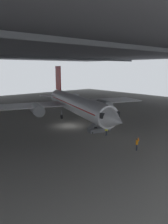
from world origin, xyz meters
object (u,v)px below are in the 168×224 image
object	(u,v)px
baggage_tug	(88,109)
crew_worker_near_nose	(137,144)
airplane_main	(75,104)
crew_worker_by_stairs	(107,130)
traffic_cone_orange	(138,139)
boarding_stairs	(99,128)

from	to	relation	value
baggage_tug	crew_worker_near_nose	bearing A→B (deg)	-118.60
baggage_tug	airplane_main	bearing A→B (deg)	-146.81
crew_worker_near_nose	crew_worker_by_stairs	size ratio (longest dim) A/B	1.05
crew_worker_near_nose	baggage_tug	world-z (taller)	crew_worker_near_nose
airplane_main	crew_worker_by_stairs	xyz separation A→B (m)	(-3.25, -12.10, -2.49)
airplane_main	crew_worker_near_nose	bearing A→B (deg)	-104.76
airplane_main	baggage_tug	xyz separation A→B (m)	(8.49, 5.56, -2.89)
crew_worker_near_nose	traffic_cone_orange	distance (m)	4.24
airplane_main	boarding_stairs	size ratio (longest dim) A/B	7.60
baggage_tug	boarding_stairs	bearing A→B (deg)	-125.89
boarding_stairs	crew_worker_near_nose	size ratio (longest dim) A/B	2.72
crew_worker_by_stairs	boarding_stairs	bearing A→B (deg)	73.54
crew_worker_near_nose	boarding_stairs	bearing A→B (deg)	75.14
boarding_stairs	airplane_main	bearing A→B (deg)	75.35
airplane_main	baggage_tug	bearing A→B (deg)	33.19
traffic_cone_orange	crew_worker_near_nose	bearing A→B (deg)	-147.40
airplane_main	traffic_cone_orange	size ratio (longest dim) A/B	58.57
airplane_main	crew_worker_near_nose	size ratio (longest dim) A/B	20.66
airplane_main	traffic_cone_orange	world-z (taller)	airplane_main
boarding_stairs	baggage_tug	xyz separation A→B (m)	(11.02, 15.23, -0.20)
baggage_tug	traffic_cone_orange	bearing A→B (deg)	-113.94
airplane_main	traffic_cone_orange	xyz separation A→B (m)	(-1.58, -17.13, -3.13)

